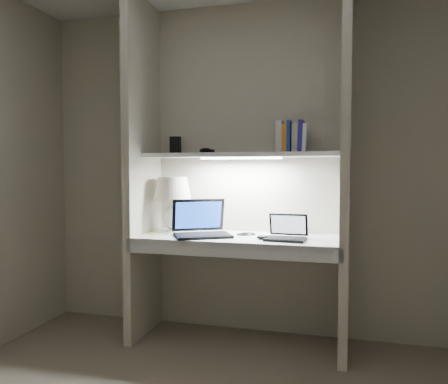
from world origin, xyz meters
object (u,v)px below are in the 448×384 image
(table_lamp, at_px, (173,195))
(laptop_main, at_px, (201,227))
(speaker, at_px, (288,224))
(laptop_netbook, at_px, (286,234))
(book_row, at_px, (292,138))

(table_lamp, bearing_deg, laptop_main, -26.42)
(laptop_main, distance_m, speaker, 0.65)
(laptop_netbook, distance_m, book_row, 0.68)
(laptop_main, height_order, laptop_netbook, laptop_main)
(book_row, bearing_deg, speaker, 107.49)
(book_row, bearing_deg, laptop_main, -167.26)
(laptop_main, xyz_separation_m, laptop_netbook, (0.62, -0.02, -0.02))
(table_lamp, relative_size, laptop_netbook, 1.50)
(table_lamp, relative_size, speaker, 2.90)
(table_lamp, bearing_deg, book_row, 0.50)
(table_lamp, relative_size, book_row, 1.87)
(laptop_netbook, bearing_deg, laptop_main, -178.62)
(laptop_main, bearing_deg, book_row, -16.29)
(table_lamp, height_order, laptop_main, table_lamp)
(laptop_netbook, bearing_deg, book_row, 89.54)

